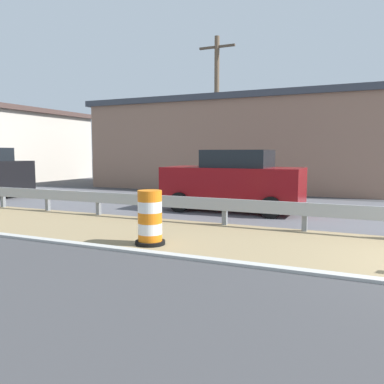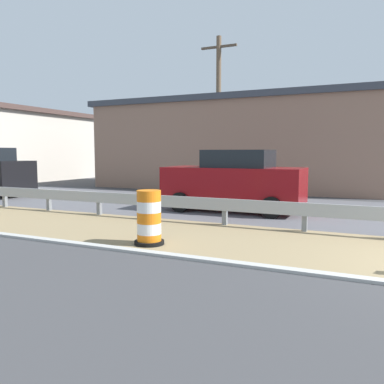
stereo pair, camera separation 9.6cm
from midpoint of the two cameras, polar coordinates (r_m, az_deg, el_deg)
traffic_barrel_nearest at (r=8.15m, az=-5.95°, el=-4.09°), size 0.63×0.63×1.13m
car_distant_b at (r=12.73m, az=6.37°, el=1.65°), size 2.03×4.47×1.99m
roadside_shop_near at (r=21.55m, az=6.95°, el=6.96°), size 6.32×15.29×4.70m
utility_pole_near at (r=19.47m, az=4.03°, el=11.60°), size 0.24×1.80×7.46m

